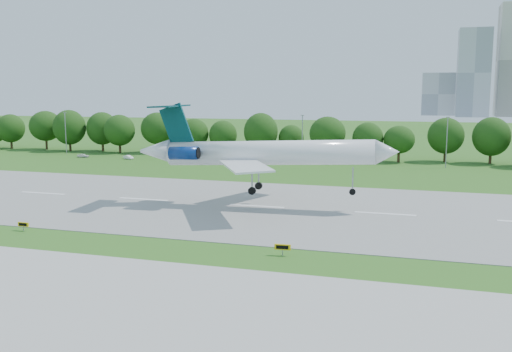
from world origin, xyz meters
name	(u,v)px	position (x,y,z in m)	size (l,w,h in m)	color
ground	(50,235)	(0.00, 0.00, 0.00)	(600.00, 600.00, 0.00)	#285817
runway	(143,199)	(0.00, 25.00, 0.04)	(400.00, 45.00, 0.08)	gray
tree_line	(257,135)	(0.00, 92.00, 6.19)	(288.40, 8.40, 10.40)	#382314
light_poles	(237,137)	(-2.50, 82.00, 6.34)	(175.90, 0.25, 12.19)	gray
skyline	(510,74)	(100.16, 390.61, 30.46)	(127.00, 52.00, 80.00)	#B2B2B7
airliner	(256,152)	(19.97, 24.85, 8.75)	(41.43, 30.13, 13.99)	white
taxi_sign_centre	(23,225)	(-4.75, 0.89, 0.84)	(1.62, 0.24, 1.14)	gray
taxi_sign_right	(283,247)	(30.64, -0.35, 0.95)	(1.85, 0.36, 1.29)	gray
service_vehicle_a	(128,157)	(-31.67, 76.29, 0.54)	(1.14, 3.27, 1.08)	white
service_vehicle_b	(83,156)	(-45.61, 76.11, 0.54)	(1.27, 3.15, 1.07)	silver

